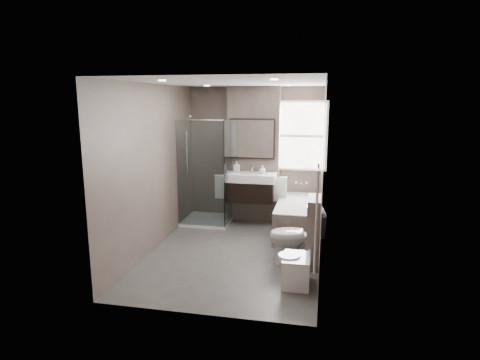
% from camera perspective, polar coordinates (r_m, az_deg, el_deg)
% --- Properties ---
extents(room, '(2.70, 3.90, 2.70)m').
position_cam_1_polar(room, '(6.06, -0.80, 1.33)').
color(room, '#4A4744').
rests_on(room, ground).
extents(vanity_pier, '(1.00, 0.25, 2.60)m').
position_cam_1_polar(vanity_pier, '(7.78, 1.97, 3.58)').
color(vanity_pier, brown).
rests_on(vanity_pier, ground).
extents(vanity, '(0.95, 0.47, 0.66)m').
position_cam_1_polar(vanity, '(7.54, 1.50, -0.99)').
color(vanity, black).
rests_on(vanity, vanity_pier).
extents(mirror_cabinet, '(0.86, 0.08, 0.76)m').
position_cam_1_polar(mirror_cabinet, '(7.58, 1.78, 5.89)').
color(mirror_cabinet, black).
rests_on(mirror_cabinet, vanity_pier).
extents(towel_left, '(0.24, 0.06, 0.44)m').
position_cam_1_polar(towel_left, '(7.64, -2.66, -0.99)').
color(towel_left, silver).
rests_on(towel_left, vanity_pier).
extents(towel_right, '(0.24, 0.06, 0.44)m').
position_cam_1_polar(towel_right, '(7.45, 5.72, -1.36)').
color(towel_right, silver).
rests_on(towel_right, vanity_pier).
extents(shower_enclosure, '(0.90, 0.90, 2.00)m').
position_cam_1_polar(shower_enclosure, '(7.69, -4.13, -2.68)').
color(shower_enclosure, white).
rests_on(shower_enclosure, ground).
extents(bathtub, '(0.75, 1.60, 0.57)m').
position_cam_1_polar(bathtub, '(7.23, 8.30, -5.13)').
color(bathtub, brown).
rests_on(bathtub, ground).
extents(window, '(0.98, 0.06, 1.33)m').
position_cam_1_polar(window, '(7.74, 8.74, 6.21)').
color(window, white).
rests_on(window, room).
extents(toilet, '(0.84, 0.55, 0.80)m').
position_cam_1_polar(toilet, '(5.96, 8.03, -7.92)').
color(toilet, white).
rests_on(toilet, ground).
extents(cistern_box, '(0.19, 0.55, 1.00)m').
position_cam_1_polar(cistern_box, '(5.88, 10.39, -7.23)').
color(cistern_box, brown).
rests_on(cistern_box, ground).
extents(bidet, '(0.41, 0.48, 0.50)m').
position_cam_1_polar(bidet, '(5.35, 7.96, -12.53)').
color(bidet, white).
rests_on(bidet, ground).
extents(towel_radiator, '(0.03, 0.49, 1.10)m').
position_cam_1_polar(towel_radiator, '(4.41, 10.81, -5.18)').
color(towel_radiator, silver).
rests_on(towel_radiator, room).
extents(soap_bottle_a, '(0.10, 0.10, 0.22)m').
position_cam_1_polar(soap_bottle_a, '(7.55, -0.47, 1.88)').
color(soap_bottle_a, white).
rests_on(soap_bottle_a, vanity).
extents(soap_bottle_b, '(0.12, 0.12, 0.16)m').
position_cam_1_polar(soap_bottle_b, '(7.48, 3.20, 1.53)').
color(soap_bottle_b, white).
rests_on(soap_bottle_b, vanity).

